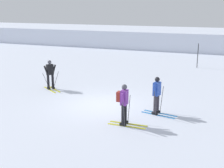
% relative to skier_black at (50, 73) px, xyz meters
% --- Properties ---
extents(ground_plane, '(120.00, 120.00, 0.00)m').
position_rel_skier_black_xyz_m(ground_plane, '(4.00, -1.63, -0.95)').
color(ground_plane, silver).
extents(far_snow_ridge, '(80.00, 6.42, 1.98)m').
position_rel_skier_black_xyz_m(far_snow_ridge, '(4.00, 20.36, 0.04)').
color(far_snow_ridge, silver).
rests_on(far_snow_ridge, ground).
extents(skier_black, '(1.53, 1.20, 1.71)m').
position_rel_skier_black_xyz_m(skier_black, '(0.00, 0.00, 0.00)').
color(skier_black, gold).
rests_on(skier_black, ground).
extents(skier_purple, '(1.61, 1.00, 1.71)m').
position_rel_skier_black_xyz_m(skier_purple, '(5.82, -3.63, 0.00)').
color(skier_purple, gold).
rests_on(skier_purple, ground).
extents(skier_blue, '(1.64, 0.99, 1.71)m').
position_rel_skier_black_xyz_m(skier_blue, '(6.77, -1.87, -0.04)').
color(skier_blue, '#237AC6').
rests_on(skier_blue, ground).
extents(trail_marker_pole, '(0.05, 0.05, 1.90)m').
position_rel_skier_black_xyz_m(trail_marker_pole, '(7.24, 9.75, -0.00)').
color(trail_marker_pole, black).
rests_on(trail_marker_pole, ground).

